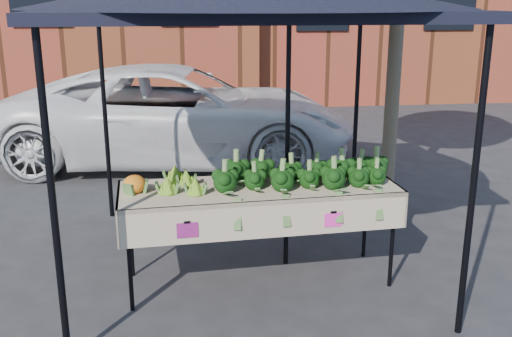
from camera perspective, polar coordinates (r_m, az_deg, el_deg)
name	(u,v)px	position (r m, az deg, el deg)	size (l,w,h in m)	color
ground	(265,274)	(5.55, 0.91, -10.19)	(90.00, 90.00, 0.00)	#28282A
table	(259,234)	(5.26, 0.28, -6.37)	(2.45, 0.95, 0.90)	beige
canopy	(248,123)	(5.37, -0.77, 4.39)	(3.16, 3.16, 2.74)	black
broccoli_heap	(303,170)	(5.15, 4.55, -0.11)	(1.59, 0.56, 0.25)	black
romanesco_cluster	(181,177)	(5.07, -7.24, -0.81)	(0.42, 0.56, 0.19)	#8DAE26
cauliflower_pair	(135,183)	(5.01, -11.64, -1.35)	(0.19, 0.19, 0.17)	orange
street_tree	(398,9)	(6.85, 13.54, 14.71)	(2.38, 2.38, 4.69)	#1E4C14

